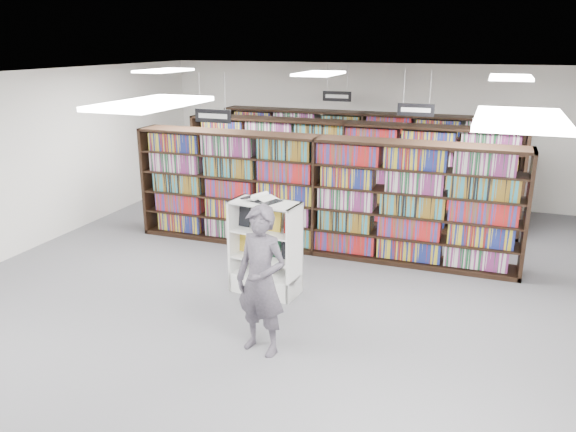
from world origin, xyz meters
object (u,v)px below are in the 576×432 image
(shopper, at_px, (261,281))
(open_book, at_px, (261,198))
(endcap_display, at_px, (267,262))
(bookshelf_row_near, at_px, (317,195))

(shopper, bearing_deg, open_book, 124.92)
(open_book, distance_m, shopper, 1.89)
(shopper, bearing_deg, endcap_display, 122.36)
(endcap_display, height_order, shopper, shopper)
(open_book, height_order, shopper, shopper)
(endcap_display, relative_size, shopper, 0.77)
(endcap_display, distance_m, open_book, 0.99)
(bookshelf_row_near, height_order, open_book, bookshelf_row_near)
(bookshelf_row_near, height_order, endcap_display, bookshelf_row_near)
(shopper, bearing_deg, bookshelf_row_near, 108.61)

